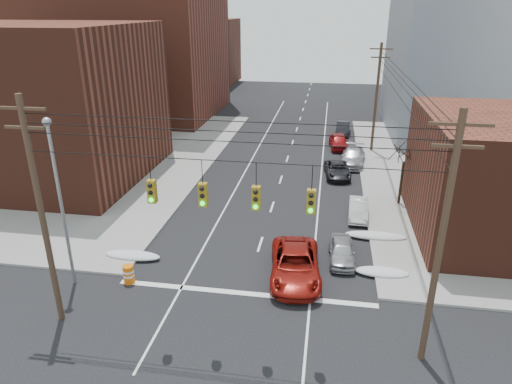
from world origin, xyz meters
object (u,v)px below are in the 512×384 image
(parked_car_a, at_px, (342,251))
(lot_car_c, at_px, (107,160))
(parked_car_b, at_px, (358,209))
(parked_car_f, at_px, (343,128))
(parked_car_c, at_px, (337,170))
(parked_car_d, at_px, (353,157))
(parked_car_e, at_px, (339,141))
(red_pickup, at_px, (295,265))
(lot_car_b, at_px, (133,156))
(lot_car_a, at_px, (94,185))
(lot_car_d, at_px, (100,148))
(construction_barrel, at_px, (129,274))

(parked_car_a, height_order, lot_car_c, lot_car_c)
(parked_car_a, xyz_separation_m, parked_car_b, (1.26, 6.39, -0.01))
(parked_car_a, bearing_deg, parked_car_f, 86.90)
(parked_car_c, bearing_deg, parked_car_d, 61.82)
(lot_car_c, bearing_deg, parked_car_e, -52.42)
(parked_car_d, bearing_deg, parked_car_a, -87.55)
(red_pickup, distance_m, lot_car_c, 24.72)
(parked_car_a, xyz_separation_m, lot_car_b, (-19.79, 15.17, 0.23))
(red_pickup, height_order, lot_car_c, red_pickup)
(red_pickup, relative_size, parked_car_d, 1.12)
(parked_car_a, distance_m, parked_car_f, 29.83)
(parked_car_a, distance_m, parked_car_c, 14.77)
(parked_car_f, relative_size, lot_car_b, 0.85)
(parked_car_d, distance_m, lot_car_a, 23.76)
(lot_car_c, relative_size, lot_car_d, 1.18)
(parked_car_f, xyz_separation_m, construction_barrel, (-12.12, -34.14, -0.17))
(parked_car_b, xyz_separation_m, parked_car_e, (-1.33, 17.38, 0.15))
(parked_car_a, height_order, parked_car_e, parked_car_e)
(parked_car_a, xyz_separation_m, lot_car_c, (-21.60, 13.53, 0.19))
(red_pickup, relative_size, lot_car_b, 1.14)
(lot_car_a, bearing_deg, parked_car_c, -75.76)
(parked_car_a, xyz_separation_m, parked_car_d, (1.25, 18.44, 0.13))
(lot_car_a, distance_m, lot_car_b, 7.86)
(red_pickup, bearing_deg, parked_car_e, 78.79)
(parked_car_d, distance_m, lot_car_d, 25.47)
(parked_car_f, height_order, lot_car_d, lot_car_d)
(parked_car_c, distance_m, parked_car_d, 3.96)
(lot_car_c, xyz_separation_m, lot_car_d, (-2.59, 3.65, -0.01))
(parked_car_a, height_order, parked_car_d, parked_car_d)
(parked_car_e, bearing_deg, parked_car_a, -95.64)
(parked_car_f, xyz_separation_m, lot_car_a, (-20.21, -22.52, 0.09))
(lot_car_b, bearing_deg, lot_car_c, 131.06)
(parked_car_d, xyz_separation_m, parked_car_e, (-1.33, 5.33, 0.01))
(parked_car_b, distance_m, parked_car_f, 23.45)
(lot_car_b, bearing_deg, parked_car_e, -67.60)
(lot_car_d, height_order, construction_barrel, lot_car_d)
(parked_car_c, bearing_deg, construction_barrel, -127.01)
(lot_car_b, bearing_deg, parked_car_a, -128.63)
(parked_car_b, relative_size, lot_car_b, 0.75)
(lot_car_a, height_order, construction_barrel, lot_car_a)
(parked_car_b, distance_m, construction_barrel, 16.76)
(parked_car_a, distance_m, lot_car_d, 29.67)
(lot_car_b, bearing_deg, construction_barrel, -158.46)
(parked_car_b, height_order, parked_car_d, parked_car_d)
(parked_car_c, bearing_deg, parked_car_e, 82.86)
(parked_car_d, height_order, parked_car_e, parked_car_e)
(parked_car_c, bearing_deg, lot_car_c, 177.19)
(parked_car_b, bearing_deg, red_pickup, -111.64)
(parked_car_a, distance_m, lot_car_a, 21.05)
(parked_car_f, bearing_deg, lot_car_c, -139.76)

